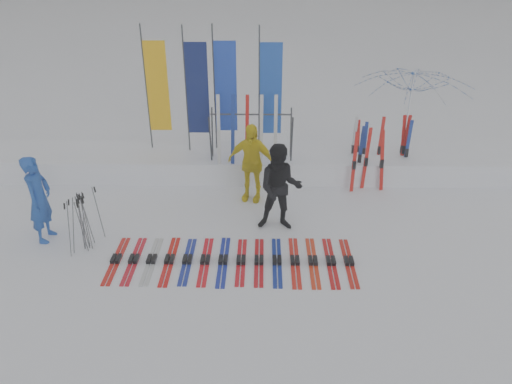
{
  "coord_description": "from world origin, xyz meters",
  "views": [
    {
      "loc": [
        0.34,
        -7.46,
        5.74
      ],
      "look_at": [
        0.2,
        1.6,
        1.0
      ],
      "focal_mm": 35.0,
      "sensor_mm": 36.0,
      "label": 1
    }
  ],
  "objects_px": {
    "person_yellow": "(251,163)",
    "ski_row": "(233,260)",
    "person_black": "(280,188)",
    "tent_canopy": "(409,119)",
    "ski_rack": "(251,130)",
    "person_blue": "(39,199)"
  },
  "relations": [
    {
      "from": "person_yellow",
      "to": "ski_row",
      "type": "height_order",
      "value": "person_yellow"
    },
    {
      "from": "person_black",
      "to": "tent_canopy",
      "type": "relative_size",
      "value": 0.64
    },
    {
      "from": "person_yellow",
      "to": "ski_rack",
      "type": "distance_m",
      "value": 1.12
    },
    {
      "from": "ski_row",
      "to": "person_yellow",
      "type": "bearing_deg",
      "value": 83.65
    },
    {
      "from": "person_black",
      "to": "person_yellow",
      "type": "distance_m",
      "value": 1.46
    },
    {
      "from": "ski_row",
      "to": "person_black",
      "type": "bearing_deg",
      "value": 54.42
    },
    {
      "from": "tent_canopy",
      "to": "ski_rack",
      "type": "bearing_deg",
      "value": -167.09
    },
    {
      "from": "person_yellow",
      "to": "ski_row",
      "type": "bearing_deg",
      "value": -82.02
    },
    {
      "from": "person_blue",
      "to": "ski_rack",
      "type": "distance_m",
      "value": 5.12
    },
    {
      "from": "ski_rack",
      "to": "ski_row",
      "type": "bearing_deg",
      "value": -94.3
    },
    {
      "from": "ski_row",
      "to": "ski_rack",
      "type": "bearing_deg",
      "value": 85.7
    },
    {
      "from": "person_black",
      "to": "ski_row",
      "type": "bearing_deg",
      "value": -123.05
    },
    {
      "from": "person_blue",
      "to": "tent_canopy",
      "type": "xyz_separation_m",
      "value": [
        8.38,
        3.81,
        0.43
      ]
    },
    {
      "from": "person_blue",
      "to": "ski_row",
      "type": "bearing_deg",
      "value": -97.68
    },
    {
      "from": "tent_canopy",
      "to": "ski_row",
      "type": "distance_m",
      "value": 6.52
    },
    {
      "from": "tent_canopy",
      "to": "ski_rack",
      "type": "distance_m",
      "value": 4.26
    },
    {
      "from": "person_yellow",
      "to": "tent_canopy",
      "type": "height_order",
      "value": "tent_canopy"
    },
    {
      "from": "person_blue",
      "to": "person_black",
      "type": "distance_m",
      "value": 4.92
    },
    {
      "from": "ski_row",
      "to": "ski_rack",
      "type": "height_order",
      "value": "ski_rack"
    },
    {
      "from": "person_blue",
      "to": "person_black",
      "type": "height_order",
      "value": "person_black"
    },
    {
      "from": "person_black",
      "to": "ski_rack",
      "type": "xyz_separation_m",
      "value": [
        -0.66,
        2.34,
        0.42
      ]
    },
    {
      "from": "tent_canopy",
      "to": "person_black",
      "type": "bearing_deg",
      "value": -136.63
    }
  ]
}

